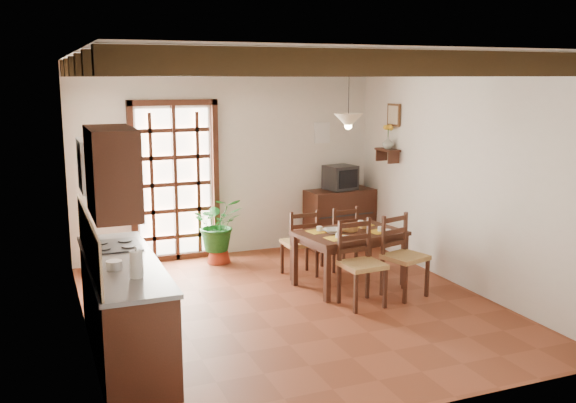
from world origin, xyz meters
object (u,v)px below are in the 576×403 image
chair_far_left (300,255)px  crt_tv (340,177)px  kitchen_counter (124,307)px  potted_plant (218,223)px  dining_table (350,238)px  chair_near_right (404,271)px  pendant_lamp (348,119)px  chair_far_right (339,249)px  chair_near_left (361,280)px  sideboard (340,218)px

chair_far_left → crt_tv: bearing=-134.5°
kitchen_counter → potted_plant: size_ratio=1.13×
dining_table → potted_plant: bearing=119.0°
chair_near_right → pendant_lamp: bearing=105.1°
crt_tv → pendant_lamp: bearing=-125.3°
dining_table → chair_near_right: 0.79m
pendant_lamp → chair_near_right: bearing=-58.7°
kitchen_counter → chair_far_right: bearing=29.4°
dining_table → chair_far_left: chair_far_left is taller
dining_table → chair_near_left: chair_near_left is taller
kitchen_counter → chair_far_right: 3.59m
chair_near_right → sideboard: (0.32, 2.36, 0.14)m
kitchen_counter → chair_near_left: 2.73m
chair_far_left → kitchen_counter: bearing=34.1°
crt_tv → potted_plant: potted_plant is taller
kitchen_counter → dining_table: 3.10m
chair_far_left → crt_tv: 1.83m
chair_far_left → chair_far_right: 0.64m
dining_table → chair_far_left: bearing=116.3°
chair_near_right → sideboard: chair_near_right is taller
chair_near_right → crt_tv: size_ratio=1.97×
chair_near_right → chair_far_right: chair_near_right is taller
dining_table → chair_near_left: size_ratio=1.43×
chair_near_right → chair_far_left: chair_near_right is taller
chair_near_right → chair_far_right: bearing=83.2°
chair_near_left → chair_far_left: (-0.22, 1.29, -0.02)m
chair_far_left → sideboard: 1.66m
potted_plant → pendant_lamp: 2.46m
crt_tv → potted_plant: size_ratio=0.25×
chair_near_left → potted_plant: size_ratio=0.49×
chair_far_left → potted_plant: bearing=-49.6°
kitchen_counter → chair_far_left: bearing=33.7°
potted_plant → sideboard: bearing=5.3°
kitchen_counter → crt_tv: size_ratio=4.54×
chair_near_left → crt_tv: 2.74m
chair_far_left → chair_far_right: chair_far_left is taller
dining_table → pendant_lamp: (-0.00, 0.10, 1.47)m
chair_far_left → dining_table: bearing=126.1°
sideboard → potted_plant: bearing=-179.6°
chair_far_right → potted_plant: bearing=-34.6°
chair_far_left → sideboard: size_ratio=0.86×
crt_tv → potted_plant: 2.06m
crt_tv → pendant_lamp: (-0.74, -1.66, 1.00)m
sideboard → crt_tv: size_ratio=2.11×
chair_near_left → chair_near_right: bearing=5.6°
kitchen_counter → chair_near_left: bearing=7.6°
sideboard → potted_plant: size_ratio=0.52×
chair_near_left → potted_plant: 2.52m
chair_near_right → dining_table: bearing=109.2°
chair_near_right → chair_far_left: 1.46m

